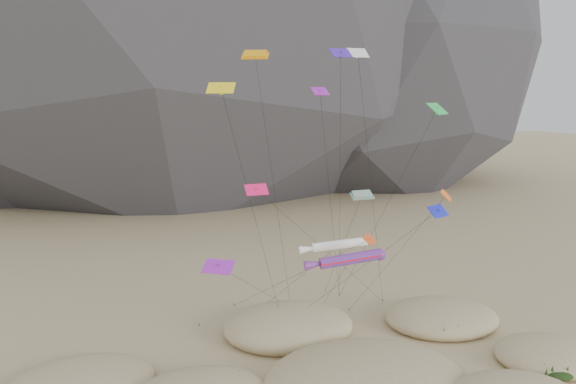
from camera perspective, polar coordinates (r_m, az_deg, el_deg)
The scene contains 6 objects.
kite_stakes at distance 65.34m, azimuth 0.58°, elevation -11.77°, with size 21.94×7.46×0.30m.
rainbow_tube_kite at distance 47.11m, azimuth 6.06°, elevation -6.82°, with size 7.82×16.32×11.63m.
white_tube_kite at distance 50.78m, azimuth 4.97°, elevation -5.39°, with size 7.31×13.62×11.64m.
orange_parafoil at distance 53.03m, azimuth -3.29°, elevation 13.33°, with size 7.14×7.23×28.35m.
multi_parafoil at distance 49.72m, azimuth 7.45°, elevation -0.53°, with size 4.88×17.50×16.05m.
delta_kites at distance 49.80m, azimuth 6.04°, elevation 3.37°, with size 25.35×20.27×28.57m.
Camera 1 is at (-19.21, -33.86, 24.55)m, focal length 35.00 mm.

